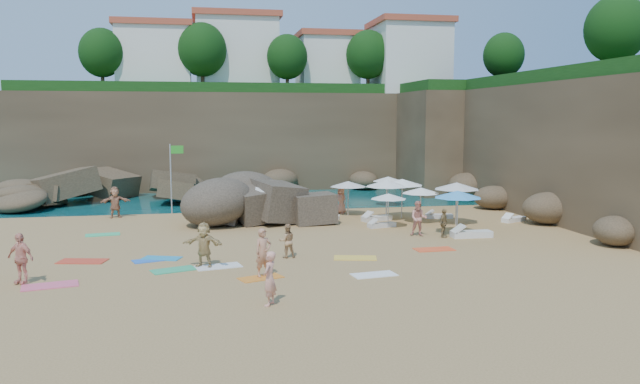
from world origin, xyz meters
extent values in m
plane|color=tan|center=(0.00, 0.00, 0.00)|extent=(120.00, 120.00, 0.00)
plane|color=#0C4751|center=(0.00, 30.00, 0.00)|extent=(120.00, 120.00, 0.00)
cube|color=brown|center=(2.00, 25.00, 4.00)|extent=(44.00, 8.00, 8.00)
cube|color=brown|center=(19.00, 8.00, 4.00)|extent=(8.00, 30.00, 8.00)
cube|color=brown|center=(17.00, 20.00, 4.00)|extent=(10.00, 12.00, 8.00)
cube|color=white|center=(-8.00, 26.00, 10.75)|extent=(6.00, 5.00, 5.50)
cube|color=#B2472D|center=(-8.00, 26.00, 13.75)|extent=(6.48, 5.40, 0.50)
cube|color=white|center=(-1.00, 27.00, 11.25)|extent=(7.00, 6.00, 6.50)
cube|color=#B2472D|center=(-1.00, 27.00, 14.75)|extent=(7.56, 6.48, 0.50)
cube|color=white|center=(7.00, 26.00, 10.50)|extent=(5.00, 5.00, 5.00)
cube|color=#B2472D|center=(7.00, 26.00, 13.25)|extent=(5.40, 5.40, 0.50)
cube|color=white|center=(14.00, 24.00, 11.00)|extent=(6.00, 6.00, 6.00)
cube|color=#B2472D|center=(14.00, 24.00, 14.25)|extent=(6.48, 6.48, 0.50)
sphere|color=#11380F|center=(-12.00, 24.00, 11.20)|extent=(3.60, 3.60, 3.60)
sphere|color=#11380F|center=(-4.00, 24.00, 11.60)|extent=(4.05, 4.05, 4.05)
sphere|color=#11380F|center=(3.00, 23.00, 11.04)|extent=(3.42, 3.42, 3.42)
sphere|color=#11380F|center=(10.00, 23.00, 11.36)|extent=(3.78, 3.78, 3.78)
sphere|color=#11380F|center=(19.00, 16.00, 10.80)|extent=(3.15, 3.15, 3.15)
sphere|color=#11380F|center=(20.00, 4.00, 11.20)|extent=(3.60, 3.60, 3.60)
cylinder|color=white|center=(-18.00, 30.00, 3.00)|extent=(0.10, 0.10, 6.00)
cylinder|color=white|center=(-16.50, 30.00, 3.00)|extent=(0.10, 0.10, 6.00)
cylinder|color=white|center=(-15.00, 30.00, 3.00)|extent=(0.10, 0.10, 6.00)
cylinder|color=silver|center=(-6.15, 10.09, 2.18)|extent=(0.09, 0.09, 4.36)
cube|color=green|center=(-5.72, 10.09, 4.00)|extent=(0.76, 0.10, 0.49)
cylinder|color=silver|center=(-0.68, 5.59, 1.11)|extent=(0.06, 0.06, 2.21)
cone|color=silver|center=(-0.68, 5.59, 2.16)|extent=(2.48, 2.48, 0.38)
cylinder|color=silver|center=(8.16, 10.67, 0.95)|extent=(0.06, 0.06, 1.90)
cone|color=white|center=(8.16, 10.67, 1.85)|extent=(2.13, 2.13, 0.32)
cylinder|color=silver|center=(4.54, 7.12, 1.00)|extent=(0.06, 0.06, 2.00)
cone|color=silver|center=(4.54, 7.12, 1.95)|extent=(2.25, 2.25, 0.34)
cylinder|color=silver|center=(6.31, 4.91, 1.12)|extent=(0.07, 0.07, 2.24)
cone|color=white|center=(6.31, 4.91, 2.19)|extent=(2.52, 2.52, 0.38)
cylinder|color=silver|center=(9.70, 2.72, 1.13)|extent=(0.07, 0.07, 2.26)
cone|color=silver|center=(9.70, 2.72, 2.20)|extent=(2.54, 2.54, 0.39)
cylinder|color=silver|center=(-0.74, 5.31, 1.07)|extent=(0.06, 0.06, 2.15)
cone|color=silver|center=(-0.74, 5.31, 2.09)|extent=(2.41, 2.41, 0.37)
cylinder|color=silver|center=(7.46, 5.55, 1.11)|extent=(0.07, 0.07, 2.22)
cone|color=white|center=(7.46, 5.55, 2.17)|extent=(2.49, 2.49, 0.38)
cylinder|color=silver|center=(7.91, 3.55, 0.97)|extent=(0.06, 0.06, 1.94)
cone|color=white|center=(7.91, 3.55, 1.89)|extent=(2.18, 2.18, 0.33)
cylinder|color=silver|center=(8.52, -0.20, 1.09)|extent=(0.06, 0.06, 2.17)
cone|color=#44A4E9|center=(8.52, -0.20, 2.12)|extent=(2.44, 2.44, 0.37)
cylinder|color=silver|center=(5.71, 2.58, 0.89)|extent=(0.05, 0.05, 1.78)
cone|color=white|center=(5.71, 2.58, 1.73)|extent=(1.99, 1.99, 0.30)
cube|color=silver|center=(5.74, 4.93, 0.14)|extent=(1.92, 1.15, 0.28)
cube|color=white|center=(2.98, 6.08, 0.12)|extent=(1.63, 0.96, 0.24)
cube|color=white|center=(13.46, 3.15, 0.13)|extent=(1.70, 1.16, 0.25)
cube|color=silver|center=(5.41, 2.78, 0.12)|extent=(1.64, 0.87, 0.24)
cube|color=silver|center=(9.67, 5.12, 0.12)|extent=(1.67, 0.79, 0.25)
cube|color=silver|center=(9.03, -0.85, 0.16)|extent=(2.06, 0.72, 0.32)
cube|color=#2490C4|center=(-6.01, -2.85, 0.01)|extent=(1.80, 1.30, 0.03)
cube|color=#EB5B79|center=(-9.66, -6.60, 0.02)|extent=(2.06, 1.34, 0.03)
cube|color=orange|center=(-2.15, -6.90, 0.01)|extent=(1.80, 1.33, 0.03)
cube|color=#31AE72|center=(-5.41, -5.06, 0.02)|extent=(1.90, 1.38, 0.03)
cube|color=white|center=(-3.67, -4.82, 0.02)|extent=(1.98, 1.29, 0.03)
cube|color=red|center=(-9.22, -2.81, 0.02)|extent=(2.10, 1.37, 0.03)
cube|color=blue|center=(-6.42, -3.13, 0.01)|extent=(1.67, 1.20, 0.03)
cube|color=#FF5628|center=(6.11, -3.30, 0.02)|extent=(1.81, 0.96, 0.03)
cube|color=#38C67B|center=(-9.31, 3.28, 0.01)|extent=(1.80, 1.10, 0.03)
cube|color=yellow|center=(2.14, -4.34, 0.02)|extent=(1.97, 1.29, 0.03)
cube|color=white|center=(2.15, -7.27, 0.02)|extent=(1.80, 1.08, 0.03)
imported|color=tan|center=(-0.71, -3.67, 0.73)|extent=(0.75, 0.60, 1.46)
imported|color=tan|center=(-1.83, 12.41, 0.77)|extent=(1.07, 0.89, 1.55)
imported|color=olive|center=(7.62, -0.64, 0.73)|extent=(0.84, 0.87, 1.46)
imported|color=tan|center=(4.31, 8.05, 0.83)|extent=(0.86, 0.91, 1.67)
imported|color=tan|center=(-9.39, 8.93, 0.94)|extent=(1.82, 0.95, 1.88)
imported|color=#EB9C85|center=(-2.19, -10.36, 0.88)|extent=(0.67, 0.77, 1.76)
imported|color=#F19F89|center=(-10.73, -6.12, 0.22)|extent=(1.82, 2.13, 0.45)
imported|color=tan|center=(-4.22, -4.77, 0.24)|extent=(2.23, 2.30, 0.48)
imported|color=tan|center=(-2.03, -6.78, 0.22)|extent=(1.30, 1.94, 0.44)
imported|color=tan|center=(6.49, -0.12, 0.33)|extent=(1.44, 1.96, 0.67)
camera|label=1|loc=(-4.23, -29.74, 5.99)|focal=35.00mm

